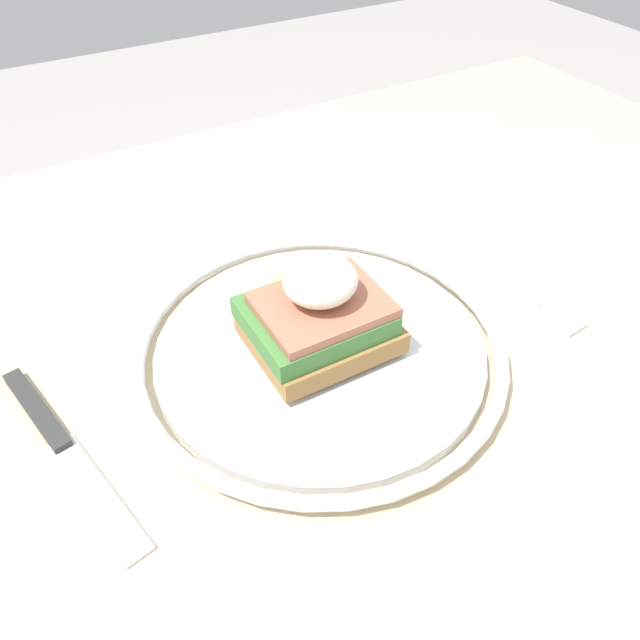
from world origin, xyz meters
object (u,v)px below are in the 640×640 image
object	(u,v)px
plate	(320,348)
knife	(58,441)
sandwich	(318,313)
fork	(509,285)

from	to	relation	value
plate	knife	distance (m)	0.19
plate	sandwich	xyz separation A→B (m)	(0.00, -0.00, 0.03)
fork	knife	distance (m)	0.36
knife	plate	bearing A→B (deg)	175.76
sandwich	fork	xyz separation A→B (m)	(-0.18, 0.01, -0.04)
plate	fork	size ratio (longest dim) A/B	1.73
plate	fork	bearing A→B (deg)	177.12
fork	plate	bearing A→B (deg)	-2.88
fork	knife	bearing A→B (deg)	-3.58
plate	sandwich	world-z (taller)	sandwich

